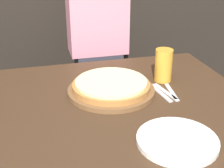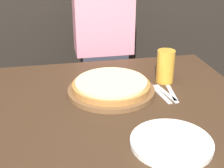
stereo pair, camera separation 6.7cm
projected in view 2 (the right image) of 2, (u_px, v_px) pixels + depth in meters
The scene contains 7 objects.
pizza_on_board at pixel (112, 87), 1.32m from camera, with size 0.37×0.37×0.06m.
beer_glass at pixel (166, 65), 1.41m from camera, with size 0.08×0.08×0.15m.
dinner_plate at pixel (171, 143), 0.99m from camera, with size 0.26×0.26×0.02m.
fork at pixel (160, 94), 1.32m from camera, with size 0.04×0.18×0.00m.
dinner_knife at pixel (166, 93), 1.32m from camera, with size 0.05×0.18×0.00m.
spoon at pixel (172, 93), 1.33m from camera, with size 0.04×0.15×0.00m.
diner_person at pixel (103, 58), 1.91m from camera, with size 0.34×0.20×1.30m.
Camera 2 is at (-0.23, -1.06, 1.31)m, focal length 50.00 mm.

